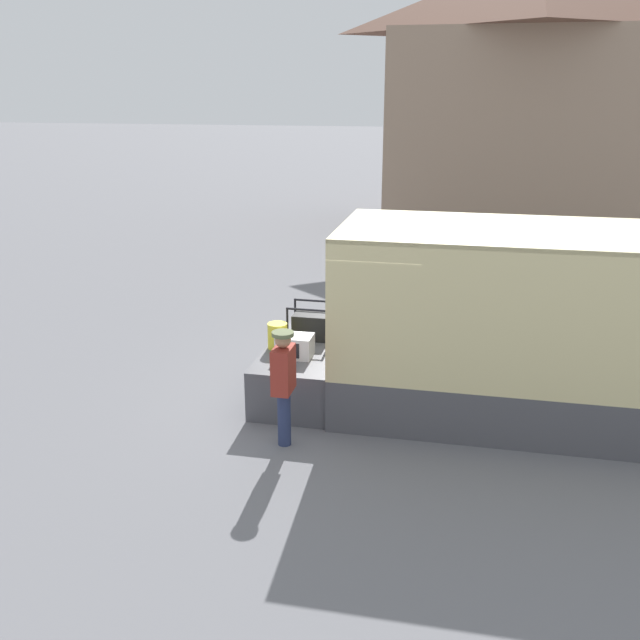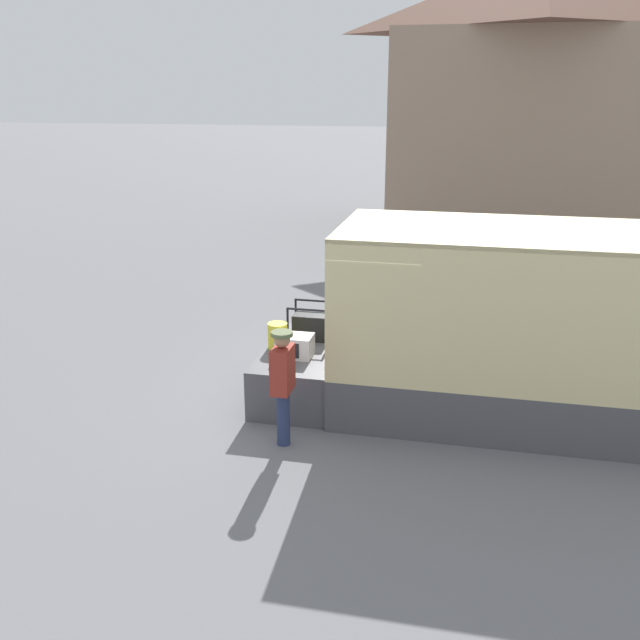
% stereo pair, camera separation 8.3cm
% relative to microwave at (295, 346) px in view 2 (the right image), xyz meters
% --- Properties ---
extents(ground_plane, '(160.00, 160.00, 0.00)m').
position_rel_microwave_xyz_m(ground_plane, '(0.65, 0.37, -0.93)').
color(ground_plane, slate).
extents(tailgate_deck, '(1.20, 2.36, 0.76)m').
position_rel_microwave_xyz_m(tailgate_deck, '(0.05, 0.37, -0.55)').
color(tailgate_deck, '#4C4C51').
rests_on(tailgate_deck, ground).
extents(microwave, '(0.53, 0.42, 0.33)m').
position_rel_microwave_xyz_m(microwave, '(0.00, 0.00, 0.00)').
color(microwave, white).
rests_on(microwave, tailgate_deck).
extents(portable_generator, '(0.72, 0.55, 0.57)m').
position_rel_microwave_xyz_m(portable_generator, '(0.09, 0.88, 0.05)').
color(portable_generator, black).
rests_on(portable_generator, tailgate_deck).
extents(orange_bucket, '(0.31, 0.31, 0.40)m').
position_rel_microwave_xyz_m(orange_bucket, '(-0.35, 0.30, 0.03)').
color(orange_bucket, yellow).
rests_on(orange_bucket, tailgate_deck).
extents(worker_person, '(0.29, 0.44, 1.62)m').
position_rel_microwave_xyz_m(worker_person, '(0.18, -1.34, 0.06)').
color(worker_person, navy).
rests_on(worker_person, ground).
extents(house_backdrop, '(8.64, 6.93, 8.45)m').
position_rel_microwave_xyz_m(house_backdrop, '(3.93, 14.55, 3.37)').
color(house_backdrop, gray).
rests_on(house_backdrop, ground).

